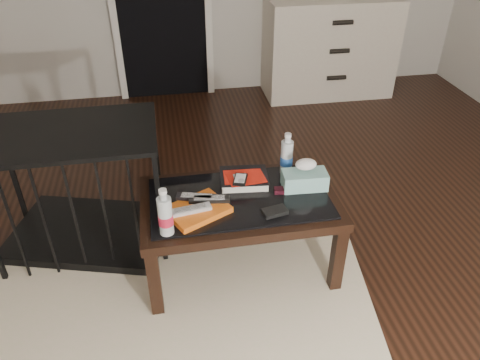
# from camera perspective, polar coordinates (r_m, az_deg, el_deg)

# --- Properties ---
(ground) EXTENTS (5.00, 5.00, 0.00)m
(ground) POSITION_cam_1_polar(r_m,az_deg,el_deg) (2.70, 2.75, -9.55)
(ground) COLOR black
(ground) RESTS_ON ground
(coffee_table) EXTENTS (1.00, 0.60, 0.46)m
(coffee_table) POSITION_cam_1_polar(r_m,az_deg,el_deg) (2.41, -0.07, -3.35)
(coffee_table) COLOR black
(coffee_table) RESTS_ON ground
(rug) EXTENTS (2.19, 1.77, 0.01)m
(rug) POSITION_cam_1_polar(r_m,az_deg,el_deg) (2.55, -7.68, -13.13)
(rug) COLOR beige
(rug) RESTS_ON ground
(dresser) EXTENTS (1.21, 0.54, 0.90)m
(dresser) POSITION_cam_1_polar(r_m,az_deg,el_deg) (4.66, 10.82, 15.58)
(dresser) COLOR beige
(dresser) RESTS_ON ground
(pet_crate) EXTENTS (1.03, 0.83, 0.71)m
(pet_crate) POSITION_cam_1_polar(r_m,az_deg,el_deg) (2.85, -18.36, -3.00)
(pet_crate) COLOR black
(pet_crate) RESTS_ON ground
(magazines) EXTENTS (0.34, 0.31, 0.03)m
(magazines) POSITION_cam_1_polar(r_m,az_deg,el_deg) (2.27, -5.23, -3.65)
(magazines) COLOR orange
(magazines) RESTS_ON coffee_table
(remote_silver) EXTENTS (0.21, 0.08, 0.02)m
(remote_silver) POSITION_cam_1_polar(r_m,az_deg,el_deg) (2.24, -6.07, -3.59)
(remote_silver) COLOR #B2B2B7
(remote_silver) RESTS_ON magazines
(remote_black_front) EXTENTS (0.20, 0.08, 0.02)m
(remote_black_front) POSITION_cam_1_polar(r_m,az_deg,el_deg) (2.30, -3.76, -2.33)
(remote_black_front) COLOR black
(remote_black_front) RESTS_ON magazines
(remote_black_back) EXTENTS (0.21, 0.10, 0.02)m
(remote_black_back) POSITION_cam_1_polar(r_m,az_deg,el_deg) (2.32, -5.32, -2.06)
(remote_black_back) COLOR black
(remote_black_back) RESTS_ON magazines
(textbook) EXTENTS (0.27, 0.22, 0.05)m
(textbook) POSITION_cam_1_polar(r_m,az_deg,el_deg) (2.47, 0.47, 0.16)
(textbook) COLOR black
(textbook) RESTS_ON coffee_table
(dvd_mailers) EXTENTS (0.20, 0.15, 0.01)m
(dvd_mailers) POSITION_cam_1_polar(r_m,az_deg,el_deg) (2.45, 0.24, 0.46)
(dvd_mailers) COLOR red
(dvd_mailers) RESTS_ON textbook
(ipod) EXTENTS (0.09, 0.12, 0.02)m
(ipod) POSITION_cam_1_polar(r_m,az_deg,el_deg) (2.40, 0.03, 0.09)
(ipod) COLOR black
(ipod) RESTS_ON dvd_mailers
(flip_phone) EXTENTS (0.10, 0.06, 0.02)m
(flip_phone) POSITION_cam_1_polar(r_m,az_deg,el_deg) (2.42, 5.26, -1.26)
(flip_phone) COLOR black
(flip_phone) RESTS_ON coffee_table
(wallet) EXTENTS (0.13, 0.09, 0.02)m
(wallet) POSITION_cam_1_polar(r_m,az_deg,el_deg) (2.27, 4.26, -3.84)
(wallet) COLOR black
(wallet) RESTS_ON coffee_table
(water_bottle_left) EXTENTS (0.07, 0.07, 0.24)m
(water_bottle_left) POSITION_cam_1_polar(r_m,az_deg,el_deg) (2.11, -9.14, -3.85)
(water_bottle_left) COLOR silver
(water_bottle_left) RESTS_ON coffee_table
(water_bottle_right) EXTENTS (0.07, 0.07, 0.24)m
(water_bottle_right) POSITION_cam_1_polar(r_m,az_deg,el_deg) (2.52, 5.73, 3.24)
(water_bottle_right) COLOR silver
(water_bottle_right) RESTS_ON coffee_table
(tissue_box) EXTENTS (0.24, 0.13, 0.09)m
(tissue_box) POSITION_cam_1_polar(r_m,az_deg,el_deg) (2.45, 7.86, 0.01)
(tissue_box) COLOR teal
(tissue_box) RESTS_ON coffee_table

